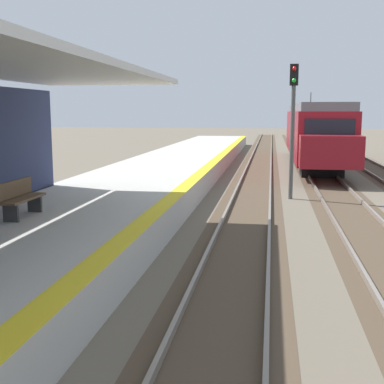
% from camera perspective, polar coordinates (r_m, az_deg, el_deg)
% --- Properties ---
extents(station_platform, '(5.00, 80.00, 0.91)m').
position_cam_1_polar(station_platform, '(14.30, -12.29, -3.10)').
color(station_platform, '#B7B5AD').
rests_on(station_platform, ground).
extents(track_pair_nearest_platform, '(2.34, 120.00, 0.16)m').
position_cam_1_polar(track_pair_nearest_platform, '(17.36, 6.38, -2.17)').
color(track_pair_nearest_platform, '#4C3D2D').
rests_on(track_pair_nearest_platform, ground).
extents(track_pair_middle, '(2.34, 120.00, 0.16)m').
position_cam_1_polar(track_pair_middle, '(17.55, 17.54, -2.42)').
color(track_pair_middle, '#4C3D2D').
rests_on(track_pair_middle, ground).
extents(approaching_train, '(2.93, 19.60, 4.76)m').
position_cam_1_polar(approaching_train, '(33.37, 13.62, 6.67)').
color(approaching_train, maroon).
rests_on(approaching_train, ground).
extents(rail_signal_post, '(0.32, 0.34, 5.20)m').
position_cam_1_polar(rail_signal_post, '(20.09, 11.30, 8.26)').
color(rail_signal_post, '#4C4C4C').
rests_on(rail_signal_post, ground).
extents(platform_bench, '(0.45, 1.60, 0.88)m').
position_cam_1_polar(platform_bench, '(12.84, -18.82, -0.56)').
color(platform_bench, brown).
rests_on(platform_bench, station_platform).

